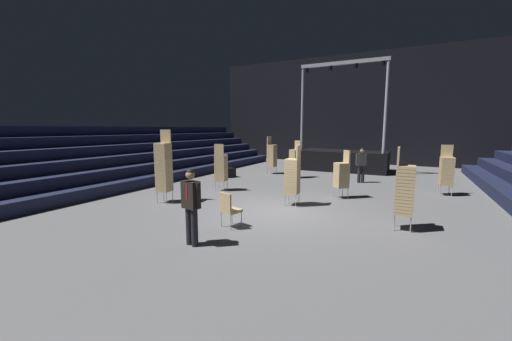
{
  "coord_description": "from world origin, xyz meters",
  "views": [
    {
      "loc": [
        3.68,
        -8.39,
        2.6
      ],
      "look_at": [
        -0.21,
        -0.88,
        1.4
      ],
      "focal_mm": 20.86,
      "sensor_mm": 36.0,
      "label": 1
    }
  ],
  "objects_px": {
    "crew_worker_near_stage": "(361,163)",
    "equipment_road_case": "(227,172)",
    "chair_stack_rear_left": "(446,170)",
    "man_with_tie": "(191,202)",
    "chair_stack_mid_right": "(342,174)",
    "chair_stack_rear_right": "(164,166)",
    "stage_riser": "(343,159)",
    "chair_stack_mid_left": "(293,175)",
    "chair_stack_front_right": "(404,189)",
    "chair_stack_front_left": "(272,155)",
    "chair_stack_rear_centre": "(295,159)",
    "loose_chair_near_man": "(229,208)",
    "chair_stack_mid_centre": "(221,167)"
  },
  "relations": [
    {
      "from": "chair_stack_rear_centre",
      "to": "loose_chair_near_man",
      "type": "distance_m",
      "value": 8.46
    },
    {
      "from": "chair_stack_mid_right",
      "to": "crew_worker_near_stage",
      "type": "relative_size",
      "value": 1.07
    },
    {
      "from": "chair_stack_front_left",
      "to": "chair_stack_rear_centre",
      "type": "xyz_separation_m",
      "value": [
        1.7,
        -0.79,
        -0.08
      ]
    },
    {
      "from": "stage_riser",
      "to": "chair_stack_mid_left",
      "type": "xyz_separation_m",
      "value": [
        0.23,
        -9.58,
        0.3
      ]
    },
    {
      "from": "man_with_tie",
      "to": "chair_stack_mid_centre",
      "type": "bearing_deg",
      "value": -52.01
    },
    {
      "from": "chair_stack_rear_right",
      "to": "crew_worker_near_stage",
      "type": "distance_m",
      "value": 9.13
    },
    {
      "from": "chair_stack_mid_left",
      "to": "chair_stack_mid_centre",
      "type": "distance_m",
      "value": 3.65
    },
    {
      "from": "man_with_tie",
      "to": "crew_worker_near_stage",
      "type": "xyz_separation_m",
      "value": [
        2.19,
        9.87,
        -0.04
      ]
    },
    {
      "from": "man_with_tie",
      "to": "chair_stack_rear_centre",
      "type": "height_order",
      "value": "chair_stack_rear_centre"
    },
    {
      "from": "man_with_tie",
      "to": "chair_stack_mid_right",
      "type": "relative_size",
      "value": 0.97
    },
    {
      "from": "chair_stack_rear_centre",
      "to": "stage_riser",
      "type": "bearing_deg",
      "value": -86.17
    },
    {
      "from": "chair_stack_rear_left",
      "to": "crew_worker_near_stage",
      "type": "relative_size",
      "value": 1.17
    },
    {
      "from": "chair_stack_rear_centre",
      "to": "equipment_road_case",
      "type": "distance_m",
      "value": 3.71
    },
    {
      "from": "chair_stack_rear_right",
      "to": "chair_stack_rear_centre",
      "type": "bearing_deg",
      "value": -117.27
    },
    {
      "from": "chair_stack_mid_left",
      "to": "chair_stack_rear_right",
      "type": "xyz_separation_m",
      "value": [
        -4.15,
        -1.69,
        0.25
      ]
    },
    {
      "from": "man_with_tie",
      "to": "crew_worker_near_stage",
      "type": "distance_m",
      "value": 10.11
    },
    {
      "from": "chair_stack_front_right",
      "to": "man_with_tie",
      "type": "bearing_deg",
      "value": -52.27
    },
    {
      "from": "chair_stack_rear_left",
      "to": "crew_worker_near_stage",
      "type": "height_order",
      "value": "chair_stack_rear_left"
    },
    {
      "from": "crew_worker_near_stage",
      "to": "equipment_road_case",
      "type": "distance_m",
      "value": 6.89
    },
    {
      "from": "man_with_tie",
      "to": "chair_stack_rear_centre",
      "type": "distance_m",
      "value": 9.83
    },
    {
      "from": "loose_chair_near_man",
      "to": "equipment_road_case",
      "type": "bearing_deg",
      "value": 139.4
    },
    {
      "from": "chair_stack_front_right",
      "to": "chair_stack_mid_right",
      "type": "height_order",
      "value": "chair_stack_front_right"
    },
    {
      "from": "man_with_tie",
      "to": "chair_stack_front_left",
      "type": "height_order",
      "value": "chair_stack_front_left"
    },
    {
      "from": "chair_stack_rear_left",
      "to": "stage_riser",
      "type": "bearing_deg",
      "value": -54.44
    },
    {
      "from": "stage_riser",
      "to": "chair_stack_rear_centre",
      "type": "bearing_deg",
      "value": -111.81
    },
    {
      "from": "chair_stack_mid_left",
      "to": "chair_stack_mid_right",
      "type": "bearing_deg",
      "value": -37.02
    },
    {
      "from": "crew_worker_near_stage",
      "to": "man_with_tie",
      "type": "bearing_deg",
      "value": -127.24
    },
    {
      "from": "chair_stack_rear_right",
      "to": "equipment_road_case",
      "type": "bearing_deg",
      "value": -88.71
    },
    {
      "from": "man_with_tie",
      "to": "chair_stack_rear_centre",
      "type": "relative_size",
      "value": 0.88
    },
    {
      "from": "stage_riser",
      "to": "chair_stack_rear_right",
      "type": "xyz_separation_m",
      "value": [
        -3.93,
        -11.26,
        0.55
      ]
    },
    {
      "from": "chair_stack_rear_right",
      "to": "chair_stack_mid_right",
      "type": "bearing_deg",
      "value": -156.37
    },
    {
      "from": "chair_stack_mid_left",
      "to": "chair_stack_mid_right",
      "type": "xyz_separation_m",
      "value": [
        1.25,
        1.85,
        -0.13
      ]
    },
    {
      "from": "chair_stack_rear_left",
      "to": "man_with_tie",
      "type": "bearing_deg",
      "value": 49.75
    },
    {
      "from": "chair_stack_front_left",
      "to": "chair_stack_rear_right",
      "type": "distance_m",
      "value": 7.92
    },
    {
      "from": "chair_stack_mid_left",
      "to": "chair_stack_rear_centre",
      "type": "relative_size",
      "value": 1.04
    },
    {
      "from": "chair_stack_rear_right",
      "to": "chair_stack_rear_centre",
      "type": "height_order",
      "value": "chair_stack_rear_right"
    },
    {
      "from": "chair_stack_front_left",
      "to": "chair_stack_mid_left",
      "type": "height_order",
      "value": "chair_stack_front_left"
    },
    {
      "from": "chair_stack_mid_centre",
      "to": "man_with_tie",
      "type": "bearing_deg",
      "value": -73.84
    },
    {
      "from": "stage_riser",
      "to": "chair_stack_rear_right",
      "type": "bearing_deg",
      "value": -109.22
    },
    {
      "from": "man_with_tie",
      "to": "equipment_road_case",
      "type": "distance_m",
      "value": 9.58
    },
    {
      "from": "chair_stack_front_right",
      "to": "chair_stack_rear_centre",
      "type": "relative_size",
      "value": 1.09
    },
    {
      "from": "chair_stack_rear_centre",
      "to": "loose_chair_near_man",
      "type": "relative_size",
      "value": 2.08
    },
    {
      "from": "man_with_tie",
      "to": "chair_stack_front_right",
      "type": "relative_size",
      "value": 0.81
    },
    {
      "from": "loose_chair_near_man",
      "to": "chair_stack_mid_centre",
      "type": "bearing_deg",
      "value": 142.65
    },
    {
      "from": "stage_riser",
      "to": "crew_worker_near_stage",
      "type": "relative_size",
      "value": 3.8
    },
    {
      "from": "crew_worker_near_stage",
      "to": "equipment_road_case",
      "type": "bearing_deg",
      "value": 167.53
    },
    {
      "from": "chair_stack_front_left",
      "to": "chair_stack_mid_right",
      "type": "relative_size",
      "value": 1.19
    },
    {
      "from": "chair_stack_mid_right",
      "to": "chair_stack_rear_right",
      "type": "xyz_separation_m",
      "value": [
        -5.4,
        -3.54,
        0.38
      ]
    },
    {
      "from": "man_with_tie",
      "to": "chair_stack_rear_centre",
      "type": "bearing_deg",
      "value": -73.1
    },
    {
      "from": "chair_stack_rear_left",
      "to": "chair_stack_rear_centre",
      "type": "distance_m",
      "value": 6.77
    }
  ]
}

